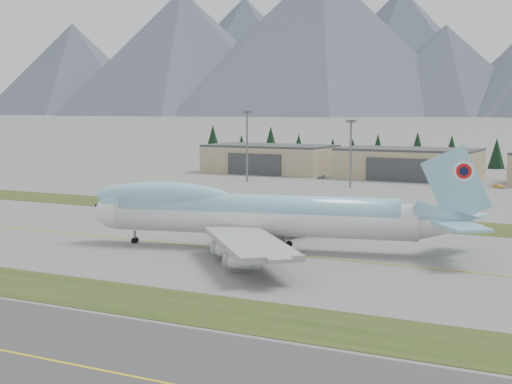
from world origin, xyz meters
The scene contains 11 objects.
ground centered at (0.00, 0.00, 0.00)m, with size 7000.00×7000.00×0.00m, color slate.
grass_strip_near centered at (0.00, -38.00, 0.00)m, with size 400.00×14.00×0.08m, color #2D4117.
grass_strip_far centered at (0.00, 45.00, 0.00)m, with size 400.00×18.00×0.08m, color #2D4117.
taxiway_line_main centered at (0.00, 0.00, 0.00)m, with size 400.00×0.40×0.02m, color yellow.
boeing_747_freighter centered at (2.92, 2.58, 6.28)m, with size 72.51×60.71×19.05m.
hangar_left centered at (-70.00, 149.90, 5.39)m, with size 48.00×26.60×10.80m.
hangar_center centered at (-15.00, 149.90, 5.39)m, with size 48.00×26.60×10.80m.
floodlight_masts centered at (13.39, 110.30, 15.72)m, with size 143.32×9.78×23.98m.
service_vehicle_a centered at (-42.87, 136.73, 0.00)m, with size 1.59×3.93×1.34m, color #BCBDBE.
service_vehicle_b centered at (19.88, 131.53, 0.00)m, with size 1.38×3.94×1.30m, color #BF8C2F.
conifer_belt centered at (-11.66, 213.00, 6.96)m, with size 273.26×15.72×16.71m.
Camera 1 is at (67.51, -119.21, 25.10)m, focal length 55.00 mm.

